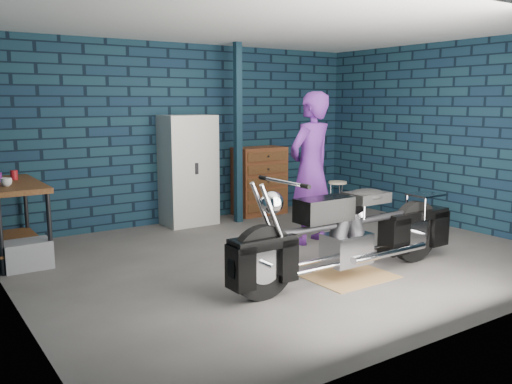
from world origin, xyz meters
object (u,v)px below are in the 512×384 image
Objects in this scene: workbench at (15,221)px; storage_bin at (27,255)px; locker at (188,170)px; motorcycle at (352,225)px; tool_chest at (260,181)px; person at (311,168)px; shop_stool at (337,198)px.

workbench reaches higher than storage_bin.
workbench is 2.60m from locker.
motorcycle is 3.37m from tool_chest.
locker reaches higher than storage_bin.
tool_chest is at bearing -116.52° from person.
locker is (-0.27, 3.21, 0.26)m from motorcycle.
storage_bin is 0.92× the size of shop_stool.
locker is 1.33m from tool_chest.
person reaches higher than shop_stool.
locker is at bearing 163.64° from shop_stool.
storage_bin is 2.77m from locker.
motorcycle is 5.08× the size of storage_bin.
tool_chest is at bearing 14.44° from storage_bin.
shop_stool is (2.10, 2.51, -0.29)m from motorcycle.
locker reaches higher than tool_chest.
workbench is 2.58× the size of shop_stool.
motorcycle is at bearing 55.44° from person.
person is at bearing 66.98° from motorcycle.
motorcycle is at bearing -129.85° from shop_stool.
tool_chest is (1.03, 3.21, -0.01)m from motorcycle.
tool_chest is (0.47, 1.85, -0.43)m from person.
storage_bin is at bearing -87.71° from workbench.
shop_stool is (1.07, -0.69, -0.28)m from tool_chest.
motorcycle is 1.55× the size of locker.
motorcycle is 1.53m from person.
locker is (2.51, 0.98, 0.66)m from storage_bin.
tool_chest reaches higher than storage_bin.
person reaches higher than workbench.
person is at bearing -104.30° from tool_chest.
locker is at bearing -78.17° from person.
shop_stool reaches higher than storage_bin.
shop_stool is (2.37, -0.69, -0.55)m from locker.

